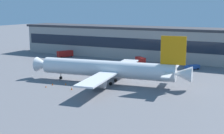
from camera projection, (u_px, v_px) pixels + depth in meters
name	position (u px, v px, depth m)	size (l,w,h in m)	color
ground_plane	(98.00, 82.00, 111.38)	(600.00, 600.00, 0.00)	slate
terminal_building	(154.00, 43.00, 159.92)	(150.31, 18.31, 16.13)	#9E9993
airliner	(109.00, 69.00, 108.23)	(56.56, 48.34, 16.98)	white
fuel_truck	(65.00, 54.00, 166.43)	(6.27, 8.76, 3.35)	red
belt_loader	(193.00, 67.00, 133.09)	(5.77, 6.10, 1.95)	#2651A5
stair_truck	(140.00, 61.00, 143.78)	(6.14, 5.69, 3.55)	red
traffic_cone_0	(53.00, 84.00, 106.32)	(0.52, 0.52, 0.66)	#F2590C
traffic_cone_1	(66.00, 84.00, 107.11)	(0.52, 0.52, 0.65)	#F2590C
traffic_cone_2	(72.00, 89.00, 100.52)	(0.59, 0.59, 0.74)	#F2590C
traffic_cone_3	(46.00, 86.00, 103.55)	(0.46, 0.46, 0.57)	#F2590C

